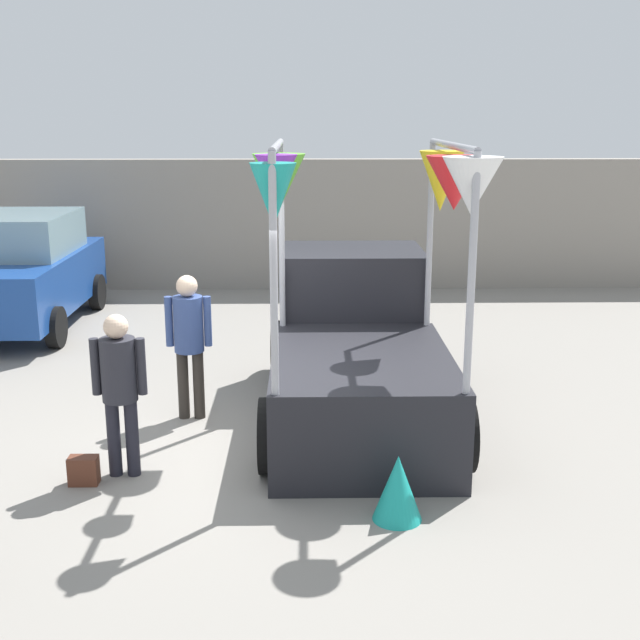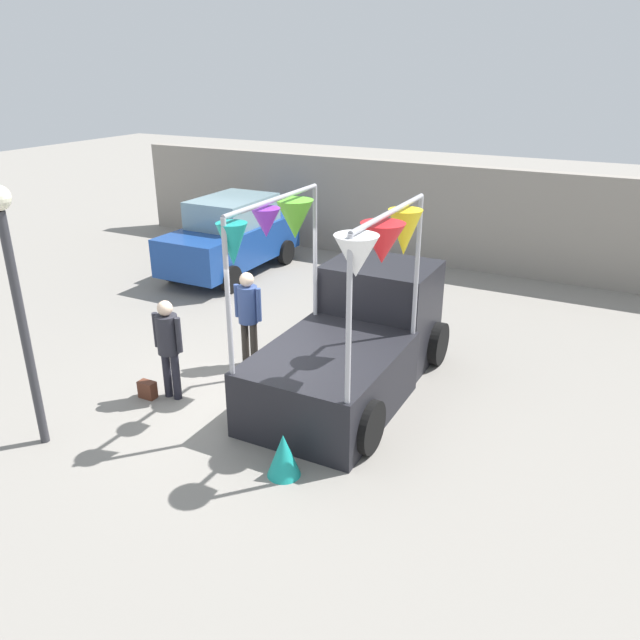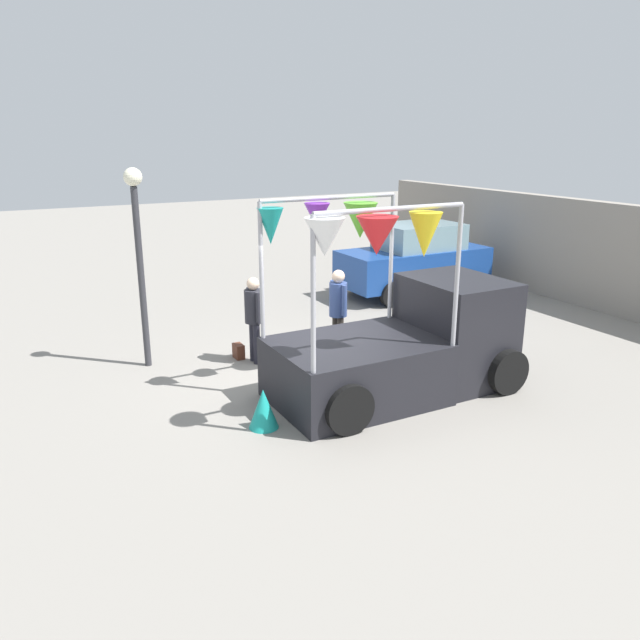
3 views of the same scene
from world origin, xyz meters
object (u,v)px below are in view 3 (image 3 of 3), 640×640
handbag (239,351)px  street_lamp (138,239)px  person_customer (254,312)px  person_vendor (338,305)px  folded_kite_bundle_teal (263,409)px  vendor_truck (408,338)px  parked_car (415,259)px

handbag → street_lamp: (-0.44, -1.62, 2.24)m
handbag → street_lamp: street_lamp is taller
person_customer → handbag: (-0.35, -0.20, -0.85)m
person_vendor → handbag: 2.11m
street_lamp → person_vendor: bearing=69.7°
person_vendor → folded_kite_bundle_teal: size_ratio=2.85×
vendor_truck → parked_car: size_ratio=1.04×
parked_car → folded_kite_bundle_teal: 8.69m
handbag → street_lamp: bearing=-105.1°
vendor_truck → parked_car: 6.63m
person_vendor → street_lamp: (-1.24, -3.36, 1.34)m
parked_car → folded_kite_bundle_teal: bearing=-51.0°
street_lamp → folded_kite_bundle_teal: bearing=14.6°
person_vendor → handbag: bearing=-114.9°
person_vendor → street_lamp: street_lamp is taller
parked_car → street_lamp: street_lamp is taller
person_vendor → handbag: person_vendor is taller
vendor_truck → folded_kite_bundle_teal: (0.20, -2.70, -0.61)m
vendor_truck → parked_car: bearing=142.5°
parked_car → person_customer: (2.86, -5.79, 0.04)m
vendor_truck → street_lamp: street_lamp is taller
vendor_truck → handbag: (-2.75, -1.95, -0.77)m
handbag → person_customer: bearing=29.7°
handbag → folded_kite_bundle_teal: folded_kite_bundle_teal is taller
person_vendor → parked_car: bearing=128.0°
street_lamp → parked_car: bearing=105.2°
parked_car → person_customer: 6.46m
person_customer → folded_kite_bundle_teal: size_ratio=2.73×
vendor_truck → person_customer: size_ratio=2.53×
handbag → parked_car: bearing=112.8°
handbag → folded_kite_bundle_teal: (2.95, -0.74, 0.16)m
street_lamp → folded_kite_bundle_teal: street_lamp is taller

